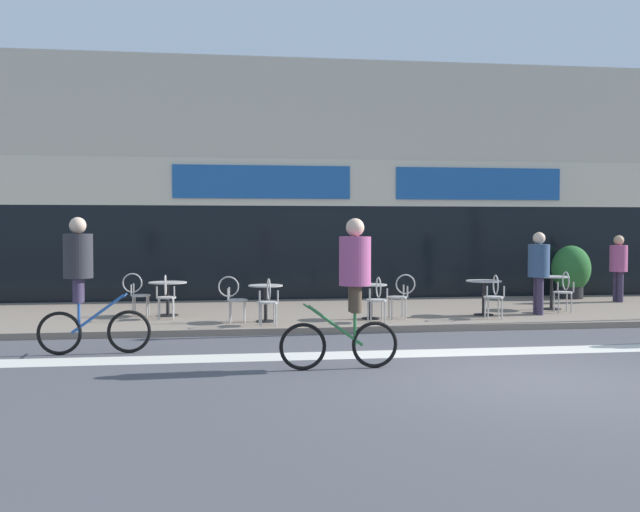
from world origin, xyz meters
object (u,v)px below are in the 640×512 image
cafe_chair_1_side (233,296)px  cyclist_2 (351,280)px  bistro_table_4 (552,285)px  cafe_chair_2_near (377,296)px  bistro_table_2 (371,294)px  cyclist_0 (82,274)px  cafe_chair_0_near (166,294)px  cafe_chair_0_side (137,292)px  bistro_table_3 (484,290)px  bistro_table_0 (168,291)px  planter_pot (571,271)px  pedestrian_far_end (618,262)px  cafe_chair_4_near (564,289)px  cafe_chair_3_near (494,293)px  cafe_chair_2_side (401,293)px  pedestrian_near_end (539,266)px  cafe_chair_1_near (268,298)px  bistro_table_1 (266,296)px

cafe_chair_1_side → cyclist_2: cyclist_2 is taller
bistro_table_4 → cafe_chair_2_near: bearing=-158.1°
bistro_table_4 → bistro_table_2: bearing=-165.5°
bistro_table_2 → cafe_chair_2_near: cafe_chair_2_near is taller
cyclist_0 → cafe_chair_0_near: bearing=70.0°
cafe_chair_0_side → cyclist_2: (3.47, -5.66, 0.60)m
bistro_table_3 → bistro_table_4: size_ratio=0.96×
bistro_table_3 → bistro_table_4: 2.09m
bistro_table_0 → cyclist_2: bearing=-63.3°
bistro_table_3 → planter_pot: (3.59, 3.27, 0.19)m
cyclist_0 → pedestrian_far_end: cyclist_0 is taller
cafe_chair_4_near → planter_pot: size_ratio=0.66×
cafe_chair_3_near → pedestrian_far_end: bearing=-49.0°
cafe_chair_1_side → cafe_chair_2_side: same height
bistro_table_4 → pedestrian_near_end: 1.24m
bistro_table_0 → cafe_chair_2_side: bearing=-13.4°
bistro_table_2 → cafe_chair_0_side: cafe_chair_0_side is taller
pedestrian_near_end → bistro_table_4: bearing=-123.2°
cafe_chair_0_side → bistro_table_4: bearing=2.3°
bistro_table_0 → cyclist_0: 4.11m
cafe_chair_1_side → cafe_chair_4_near: (7.14, 0.65, 0.00)m
cafe_chair_2_side → cafe_chair_1_near: bearing=17.1°
planter_pot → cafe_chair_2_side: bearing=-146.9°
bistro_table_2 → cafe_chair_2_near: size_ratio=0.78×
cafe_chair_0_side → cafe_chair_1_side: 2.33m
cyclist_0 → pedestrian_near_end: size_ratio=1.22×
bistro_table_4 → pedestrian_far_end: size_ratio=0.47×
bistro_table_2 → cafe_chair_4_near: (4.39, 0.51, 0.02)m
bistro_table_1 → bistro_table_4: bearing=11.1°
bistro_table_0 → cyclist_2: cyclist_2 is taller
cafe_chair_2_side → cyclist_2: bearing=69.2°
cafe_chair_3_near → pedestrian_near_end: pedestrian_near_end is taller
cafe_chair_2_side → bistro_table_1: bearing=4.5°
cafe_chair_1_side → pedestrian_far_end: 9.92m
cafe_chair_3_near → cafe_chair_2_near: bearing=104.3°
pedestrian_near_end → pedestrian_far_end: (3.11, 2.26, -0.06)m
bistro_table_2 → cafe_chair_3_near: size_ratio=0.78×
pedestrian_near_end → bistro_table_3: bearing=3.8°
planter_pot → cyclist_0: cyclist_0 is taller
cafe_chair_1_near → pedestrian_near_end: bearing=-82.8°
cafe_chair_0_side → pedestrian_far_end: 11.60m
cafe_chair_3_near → cyclist_2: cyclist_2 is taller
bistro_table_4 → cafe_chair_2_near: 4.74m
bistro_table_4 → planter_pot: planter_pot is taller
cafe_chair_0_side → pedestrian_far_end: (11.51, 1.39, 0.46)m
cafe_chair_2_near → cafe_chair_3_near: 2.50m
bistro_table_2 → cafe_chair_4_near: bearing=6.7°
cafe_chair_0_near → cafe_chair_1_near: 2.33m
cafe_chair_1_side → cafe_chair_4_near: 7.17m
bistro_table_4 → cafe_chair_0_side: cafe_chair_0_side is taller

